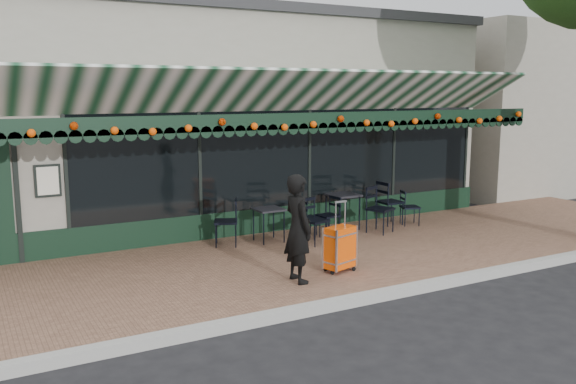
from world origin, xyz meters
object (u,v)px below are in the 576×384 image
chair_a_left (328,216)px  chair_b_front (315,221)px  chair_a_front (380,209)px  chair_b_left (226,222)px  suitcase (340,248)px  cafe_table_a (343,197)px  chair_a_right (410,207)px  chair_b_right (309,218)px  chair_a_extra (390,202)px  woman (298,228)px  cafe_table_b (269,212)px

chair_a_left → chair_b_front: (-0.58, -0.45, 0.04)m
chair_a_front → chair_b_left: 3.17m
suitcase → cafe_table_a: (1.72, 2.48, 0.28)m
suitcase → chair_a_right: 3.82m
chair_b_right → chair_a_extra: bearing=-91.2°
cafe_table_a → chair_a_left: size_ratio=0.93×
chair_b_left → chair_b_front: bearing=89.0°
woman → cafe_table_a: 3.66m
chair_a_left → cafe_table_a: bearing=115.3°
cafe_table_a → chair_b_front: size_ratio=0.84×
chair_a_right → chair_b_front: chair_b_front is taller
chair_a_extra → cafe_table_b: bearing=92.6°
suitcase → chair_a_extra: 3.70m
chair_a_left → woman: bearing=-47.4°
suitcase → chair_a_left: 2.41m
chair_b_left → woman: bearing=26.5°
chair_a_front → chair_a_extra: chair_a_extra is taller
cafe_table_a → chair_a_front: (0.47, -0.64, -0.19)m
chair_a_extra → chair_b_front: chair_a_extra is taller
cafe_table_a → chair_a_right: (1.47, -0.38, -0.28)m
woman → cafe_table_a: woman is taller
suitcase → chair_b_front: 1.77m
chair_a_left → chair_b_left: bearing=-103.2°
chair_a_extra → chair_b_left: 3.79m
cafe_table_a → chair_a_left: 0.73m
woman → chair_a_right: bearing=-60.0°
woman → chair_b_left: (-0.10, 2.51, -0.37)m
chair_a_extra → cafe_table_a: bearing=84.8°
suitcase → cafe_table_b: bearing=76.0°
cafe_table_b → chair_b_front: (0.66, -0.60, -0.14)m
chair_a_extra → chair_b_left: chair_a_extra is taller
chair_a_right → woman: bearing=140.1°
woman → chair_b_front: woman is taller
chair_a_right → chair_a_front: size_ratio=0.80×
chair_b_left → suitcase: bearing=45.8°
suitcase → chair_a_left: suitcase is taller
woman → cafe_table_a: size_ratio=2.22×
cafe_table_a → chair_a_extra: bearing=-6.1°
suitcase → chair_b_front: suitcase is taller
chair_a_right → chair_b_right: size_ratio=1.01×
chair_a_left → chair_b_right: bearing=-108.7°
suitcase → chair_a_front: (2.19, 1.84, 0.10)m
chair_a_right → chair_a_extra: size_ratio=0.80×
cafe_table_b → chair_a_left: (1.24, -0.15, -0.18)m
chair_a_left → chair_b_right: size_ratio=1.05×
woman → cafe_table_b: 2.52m
chair_a_front → chair_a_right: bearing=-8.3°
chair_a_extra → chair_a_front: bearing=129.2°
cafe_table_b → chair_b_left: (-0.83, 0.11, -0.13)m
cafe_table_b → chair_a_right: 3.30m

